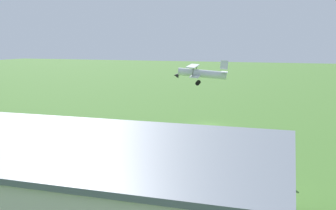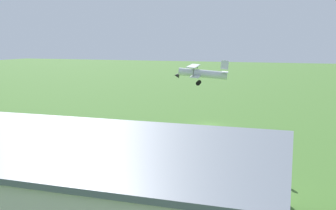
# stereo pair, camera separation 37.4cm
# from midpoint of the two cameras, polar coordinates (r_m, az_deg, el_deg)

# --- Properties ---
(ground_plane) EXTENTS (400.00, 400.00, 0.00)m
(ground_plane) POSITION_cam_midpoint_polar(r_m,az_deg,el_deg) (62.48, 5.62, -2.88)
(ground_plane) COLOR #3D6628
(hangar) EXTENTS (36.61, 17.29, 6.06)m
(hangar) POSITION_cam_midpoint_polar(r_m,az_deg,el_deg) (31.15, -18.74, -9.84)
(hangar) COLOR beige
(hangar) RESTS_ON ground_plane
(biplane) EXTENTS (8.19, 8.65, 3.71)m
(biplane) POSITION_cam_midpoint_polar(r_m,az_deg,el_deg) (58.97, 4.50, 4.62)
(biplane) COLOR silver
(person_by_parked_cars) EXTENTS (0.53, 0.53, 1.60)m
(person_by_parked_cars) POSITION_cam_midpoint_polar(r_m,az_deg,el_deg) (52.63, -20.70, -4.81)
(person_by_parked_cars) COLOR #33723F
(person_by_parked_cars) RESTS_ON ground_plane
(person_at_fence_line) EXTENTS (0.46, 0.46, 1.62)m
(person_at_fence_line) POSITION_cam_midpoint_polar(r_m,az_deg,el_deg) (41.01, 8.50, -8.16)
(person_at_fence_line) COLOR #33723F
(person_at_fence_line) RESTS_ON ground_plane
(person_crossing_taxiway) EXTENTS (0.48, 0.48, 1.57)m
(person_crossing_taxiway) POSITION_cam_midpoint_polar(r_m,az_deg,el_deg) (37.95, 16.38, -9.90)
(person_crossing_taxiway) COLOR beige
(person_crossing_taxiway) RESTS_ON ground_plane
(person_beside_truck) EXTENTS (0.40, 0.40, 1.71)m
(person_beside_truck) POSITION_cam_midpoint_polar(r_m,az_deg,el_deg) (41.98, 10.47, -7.73)
(person_beside_truck) COLOR navy
(person_beside_truck) RESTS_ON ground_plane
(person_walking_on_apron) EXTENTS (0.51, 0.51, 1.66)m
(person_walking_on_apron) POSITION_cam_midpoint_polar(r_m,az_deg,el_deg) (34.46, 15.78, -11.75)
(person_walking_on_apron) COLOR #72338C
(person_walking_on_apron) RESTS_ON ground_plane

